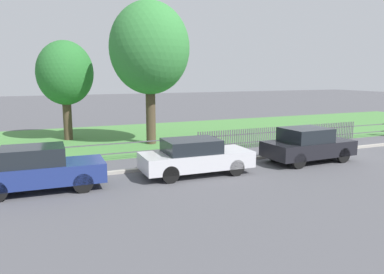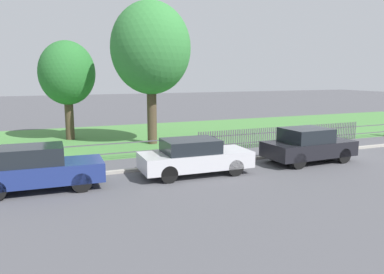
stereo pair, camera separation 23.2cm
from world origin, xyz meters
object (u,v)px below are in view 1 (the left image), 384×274
parked_car_black_saloon (195,156)px  tree_behind_motorcycle (150,49)px  covered_motorcycle (205,145)px  parked_car_navy_estate (308,145)px  tree_nearest_kerb (65,74)px  parked_car_silver_hatchback (39,169)px

parked_car_black_saloon → tree_behind_motorcycle: size_ratio=0.56×
covered_motorcycle → tree_behind_motorcycle: size_ratio=0.25×
parked_car_navy_estate → tree_behind_motorcycle: 9.70m
tree_nearest_kerb → tree_behind_motorcycle: (4.13, -3.18, 1.33)m
parked_car_black_saloon → tree_behind_motorcycle: 8.30m
parked_car_navy_estate → covered_motorcycle: parked_car_navy_estate is taller
parked_car_silver_hatchback → tree_nearest_kerb: tree_nearest_kerb is taller
covered_motorcycle → tree_behind_motorcycle: tree_behind_motorcycle is taller
parked_car_black_saloon → covered_motorcycle: 3.05m
covered_motorcycle → tree_behind_motorcycle: (-1.23, 4.40, 4.60)m
parked_car_black_saloon → tree_nearest_kerb: 11.27m
parked_car_black_saloon → tree_nearest_kerb: size_ratio=0.75×
covered_motorcycle → tree_nearest_kerb: (-5.36, 7.58, 3.28)m
parked_car_silver_hatchback → parked_car_black_saloon: parked_car_silver_hatchback is taller
parked_car_silver_hatchback → covered_motorcycle: size_ratio=2.19×
parked_car_black_saloon → tree_nearest_kerb: (-3.73, 10.15, 3.17)m
parked_car_silver_hatchback → tree_behind_motorcycle: size_ratio=0.54×
parked_car_silver_hatchback → parked_car_black_saloon: 5.60m
parked_car_black_saloon → parked_car_navy_estate: 5.44m
parked_car_silver_hatchback → covered_motorcycle: 7.63m
parked_car_silver_hatchback → tree_nearest_kerb: bearing=81.5°
parked_car_black_saloon → covered_motorcycle: parked_car_black_saloon is taller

